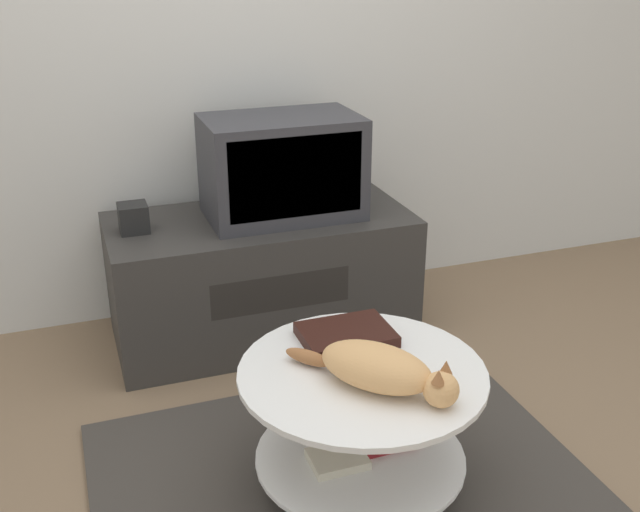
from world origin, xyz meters
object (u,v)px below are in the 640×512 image
(tv, at_px, (282,167))
(speaker, at_px, (133,218))
(cat, at_px, (382,369))
(dvd_box, at_px, (346,335))

(tv, distance_m, speaker, 0.62)
(speaker, xyz_separation_m, cat, (0.51, -1.20, -0.09))
(dvd_box, relative_size, cat, 0.65)
(dvd_box, bearing_deg, tv, 85.05)
(tv, relative_size, cat, 1.44)
(speaker, xyz_separation_m, dvd_box, (0.52, -0.92, -0.13))
(tv, distance_m, dvd_box, 0.95)
(dvd_box, bearing_deg, speaker, 119.31)
(cat, bearing_deg, tv, 135.32)
(tv, xyz_separation_m, speaker, (-0.60, 0.01, -0.15))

